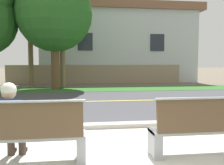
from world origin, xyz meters
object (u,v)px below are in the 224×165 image
shade_tree_centre (57,8)px  seated_person_blue (11,119)px  bench_right (202,129)px  bench_left (28,136)px

shade_tree_centre → seated_person_blue: bearing=-89.1°
seated_person_blue → shade_tree_centre: bearing=90.9°
bench_right → seated_person_blue: bearing=176.8°
bench_left → shade_tree_centre: bearing=92.3°
bench_left → bench_right: same height
bench_left → seated_person_blue: (-0.28, 0.17, 0.23)m
bench_right → seated_person_blue: seated_person_blue is taller
bench_left → seated_person_blue: seated_person_blue is taller
seated_person_blue → bench_right: bearing=-3.2°
seated_person_blue → bench_left: bearing=-31.2°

